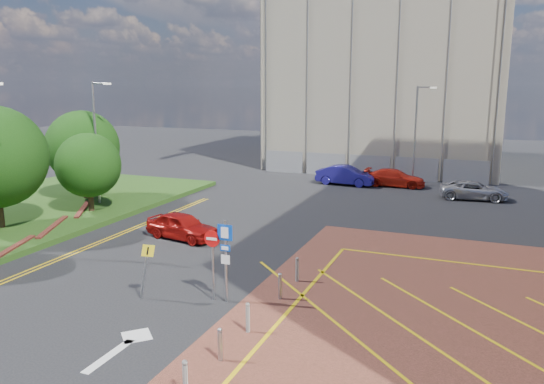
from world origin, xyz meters
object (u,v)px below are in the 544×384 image
Objects in this scene: tree_c at (88,165)px; tree_d at (83,147)px; sign_cluster at (221,252)px; warning_sign at (146,265)px; car_red_back at (395,178)px; car_blue_back at (346,175)px; lamp_back at (416,132)px; lamp_left_far at (97,138)px; car_silver_back at (474,190)px; car_red_left at (182,226)px.

tree_c is 0.81× the size of tree_d.
sign_cluster is 2.90m from warning_sign.
tree_c is at bearing 135.72° from car_red_back.
tree_d is at bearing 134.24° from car_blue_back.
lamp_back reaches higher than sign_cluster.
lamp_back is 1.68× the size of car_red_back.
sign_cluster is (14.72, -11.02, -2.71)m from lamp_left_far.
tree_d reaches higher than car_silver_back.
car_silver_back is (11.18, 23.99, -0.77)m from warning_sign.
sign_cluster is 0.77× the size of car_red_left.
tree_d is 2.44m from lamp_left_far.
lamp_left_far is at bearing -139.14° from lamp_back.
lamp_back is at bearing 76.96° from warning_sign.
lamp_back is 22.76m from car_red_left.
car_red_back is at bearing -12.07° from car_red_left.
warning_sign is (14.10, -12.97, -2.44)m from tree_d.
tree_c is 1.03× the size of car_red_back.
lamp_left_far reaches higher than sign_cluster.
lamp_left_far is 1.70× the size of car_silver_back.
warning_sign is at bearing -178.84° from car_blue_back.
car_red_left is at bearing -115.19° from lamp_back.
tree_c reaches higher than car_silver_back.
lamp_left_far reaches higher than tree_c.
car_silver_back is at bearing -40.24° from lamp_back.
car_blue_back is (13.30, 14.03, -3.87)m from lamp_left_far.
car_silver_back is at bearing 69.79° from sign_cluster.
tree_c reaches higher than car_red_back.
car_silver_back is (25.28, 11.02, -3.22)m from tree_d.
car_red_back is (3.85, 0.80, -0.10)m from car_blue_back.
warning_sign is (-6.48, -27.97, -2.93)m from lamp_back.
car_blue_back is at bearing 40.28° from tree_d.
car_blue_back is at bearing -2.22° from car_red_left.
car_red_back is at bearing 40.84° from lamp_left_far.
car_blue_back is at bearing 72.46° from car_silver_back.
tree_d is at bearing 135.00° from tree_c.
tree_c is at bearing 146.29° from car_blue_back.
warning_sign reaches higher than car_blue_back.
sign_cluster is at bearing 174.30° from car_red_back.
tree_c reaches higher than car_red_left.
lamp_left_far reaches higher than car_silver_back.
warning_sign reaches higher than car_silver_back.
sign_cluster reaches higher than car_silver_back.
car_silver_back is (22.28, 14.02, -2.54)m from tree_c.
sign_cluster is 1.42× the size of warning_sign.
car_red_left is 18.87m from car_blue_back.
tree_d reaches higher than car_blue_back.
car_red_back is 1.01× the size of car_silver_back.
tree_c is 8.71m from car_red_left.
car_red_left is (8.02, -2.33, -2.49)m from tree_c.
car_blue_back is (4.36, 18.36, 0.08)m from car_red_left.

